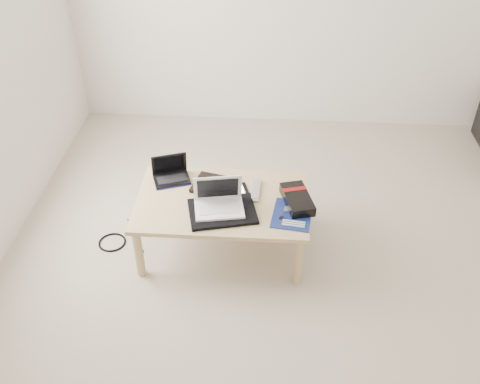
# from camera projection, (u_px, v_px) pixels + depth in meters

# --- Properties ---
(ground) EXTENTS (4.00, 4.00, 0.00)m
(ground) POSITION_uv_depth(u_px,v_px,m) (303.00, 274.00, 3.46)
(ground) COLOR #BFAF9B
(ground) RESTS_ON ground
(room_shell) EXTENTS (4.20, 4.20, 2.70)m
(room_shell) POSITION_uv_depth(u_px,v_px,m) (329.00, 17.00, 2.44)
(room_shell) COLOR silver
(room_shell) RESTS_ON ground
(coffee_table) EXTENTS (1.10, 0.70, 0.40)m
(coffee_table) POSITION_uv_depth(u_px,v_px,m) (222.00, 206.00, 3.46)
(coffee_table) COLOR tan
(coffee_table) RESTS_ON ground
(book) EXTENTS (0.31, 0.28, 0.03)m
(book) POSITION_uv_depth(u_px,v_px,m) (214.00, 185.00, 3.53)
(book) COLOR black
(book) RESTS_ON coffee_table
(netbook) EXTENTS (0.28, 0.24, 0.17)m
(netbook) POSITION_uv_depth(u_px,v_px,m) (171.00, 174.00, 3.59)
(netbook) COLOR black
(netbook) RESTS_ON coffee_table
(tablet) EXTENTS (0.31, 0.26, 0.01)m
(tablet) POSITION_uv_depth(u_px,v_px,m) (229.00, 194.00, 3.46)
(tablet) COLOR black
(tablet) RESTS_ON coffee_table
(remote) EXTENTS (0.06, 0.24, 0.02)m
(remote) POSITION_uv_depth(u_px,v_px,m) (256.00, 190.00, 3.49)
(remote) COLOR #ADACB1
(remote) RESTS_ON coffee_table
(neoprene_sleeve) EXTENTS (0.47, 0.39, 0.02)m
(neoprene_sleeve) POSITION_uv_depth(u_px,v_px,m) (222.00, 211.00, 3.32)
(neoprene_sleeve) COLOR black
(neoprene_sleeve) RESTS_ON coffee_table
(white_laptop) EXTENTS (0.33, 0.26, 0.21)m
(white_laptop) POSITION_uv_depth(u_px,v_px,m) (219.00, 202.00, 3.31)
(white_laptop) COLOR white
(white_laptop) RESTS_ON neoprene_sleeve
(motherboard) EXTENTS (0.27, 0.33, 0.01)m
(motherboard) POSITION_uv_depth(u_px,v_px,m) (292.00, 215.00, 3.30)
(motherboard) COLOR #0B134C
(motherboard) RESTS_ON coffee_table
(gpu_box) EXTENTS (0.23, 0.33, 0.07)m
(gpu_box) POSITION_uv_depth(u_px,v_px,m) (297.00, 199.00, 3.38)
(gpu_box) COLOR black
(gpu_box) RESTS_ON coffee_table
(cable_coil) EXTENTS (0.11, 0.11, 0.01)m
(cable_coil) POSITION_uv_depth(u_px,v_px,m) (214.00, 200.00, 3.42)
(cable_coil) COLOR black
(cable_coil) RESTS_ON coffee_table
(floor_cable_coil) EXTENTS (0.20, 0.20, 0.01)m
(floor_cable_coil) POSITION_uv_depth(u_px,v_px,m) (112.00, 242.00, 3.69)
(floor_cable_coil) COLOR black
(floor_cable_coil) RESTS_ON ground
(floor_cable_trail) EXTENTS (0.20, 0.34, 0.01)m
(floor_cable_trail) POSITION_uv_depth(u_px,v_px,m) (135.00, 235.00, 3.75)
(floor_cable_trail) COLOR black
(floor_cable_trail) RESTS_ON ground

